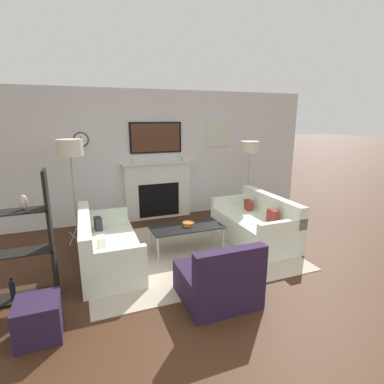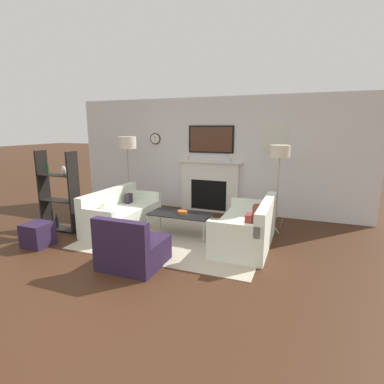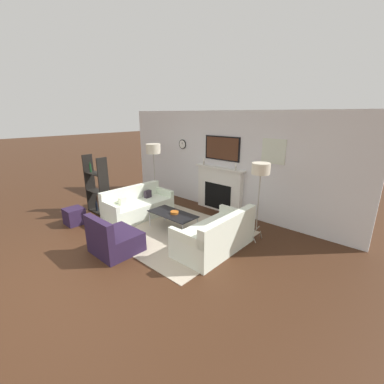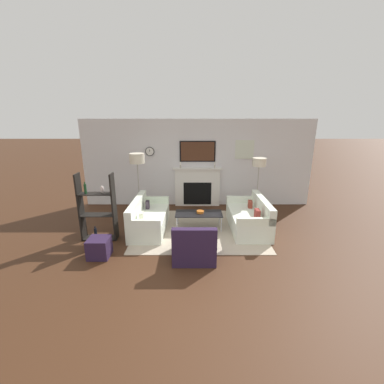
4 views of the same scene
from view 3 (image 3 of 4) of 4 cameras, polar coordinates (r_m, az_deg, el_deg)
ground_plane at (r=5.01m, az=-24.69°, el=-16.20°), size 60.00×60.00×0.00m
fireplace_wall at (r=7.08m, az=6.72°, el=5.62°), size 7.17×0.28×2.70m
area_rug at (r=6.08m, az=-4.51°, el=-8.49°), size 3.18×2.60×0.01m
couch_left at (r=6.90m, az=-11.92°, el=-3.19°), size 0.82×1.79×0.78m
couch_right at (r=5.19m, az=5.35°, el=-9.75°), size 0.87×1.70×0.81m
armchair at (r=5.31m, az=-16.94°, el=-10.22°), size 0.85×0.81×0.78m
coffee_table at (r=5.95m, az=-4.32°, el=-5.01°), size 1.18×0.56×0.42m
decorative_bowl at (r=5.92m, az=-3.92°, el=-4.52°), size 0.19×0.19×0.06m
floor_lamp_left at (r=7.42m, az=-8.59°, el=9.30°), size 0.41×0.41×1.81m
floor_lamp_right at (r=5.33m, az=15.05°, el=4.70°), size 0.37×0.37×1.69m
shelf_unit at (r=7.35m, az=-20.36°, el=1.15°), size 0.80×0.28×1.57m
ottoman at (r=6.97m, az=-24.68°, el=-4.89°), size 0.42×0.42×0.40m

